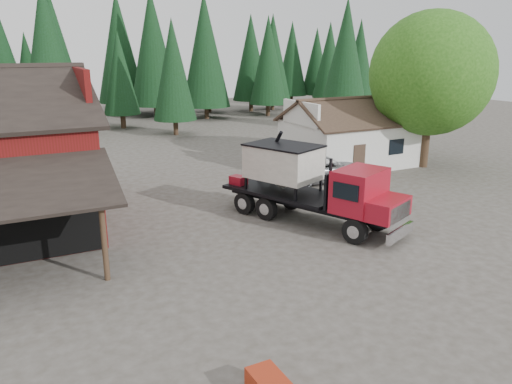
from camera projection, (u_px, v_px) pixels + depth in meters
name	position (u px, v px, depth m)	size (l,w,h in m)	color
ground	(276.00, 272.00, 18.13)	(120.00, 120.00, 0.00)	#413C33
farmhouse	(350.00, 140.00, 34.43)	(8.60, 6.42, 4.65)	silver
deciduous_tree	(431.00, 78.00, 32.39)	(8.00, 8.00, 10.20)	#382619
conifer_backdrop	(88.00, 122.00, 54.12)	(76.00, 16.00, 16.00)	black
near_pine_b	(173.00, 70.00, 44.79)	(3.96, 3.96, 10.40)	#382619
near_pine_c	(346.00, 57.00, 48.01)	(4.84, 4.84, 12.40)	#382619
near_pine_d	(48.00, 53.00, 43.46)	(5.28, 5.28, 13.40)	#382619
feed_truck	(310.00, 183.00, 22.78)	(5.72, 9.13, 4.03)	black
silver_car	(323.00, 168.00, 30.31)	(2.55, 5.53, 1.54)	#A2A3A9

